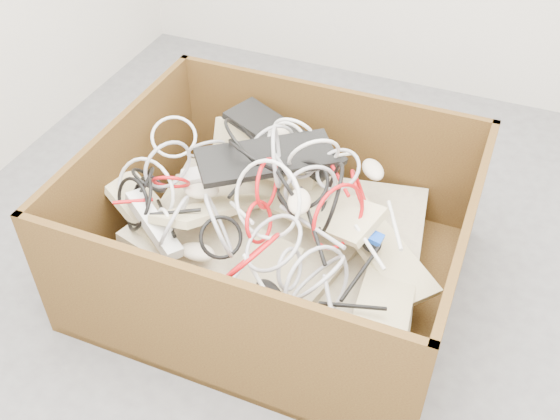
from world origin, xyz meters
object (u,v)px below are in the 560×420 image
at_px(cardboard_box, 273,250).
at_px(power_strip_left, 230,171).
at_px(vga_plug, 375,238).
at_px(power_strip_right, 154,224).

distance_m(cardboard_box, power_strip_left, 0.30).
distance_m(cardboard_box, vga_plug, 0.40).
relative_size(cardboard_box, power_strip_left, 3.52).
distance_m(power_strip_right, vga_plug, 0.68).
height_order(cardboard_box, vga_plug, cardboard_box).
relative_size(power_strip_left, vga_plug, 7.41).
relative_size(cardboard_box, vga_plug, 26.09).
distance_m(cardboard_box, power_strip_right, 0.43).
height_order(cardboard_box, power_strip_left, cardboard_box).
bearing_deg(vga_plug, power_strip_left, 174.21).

